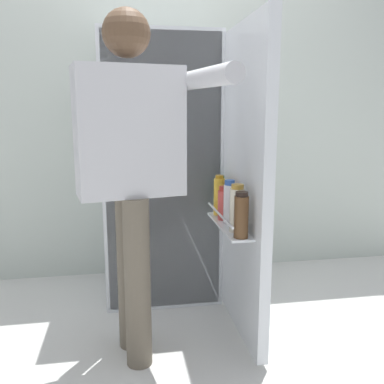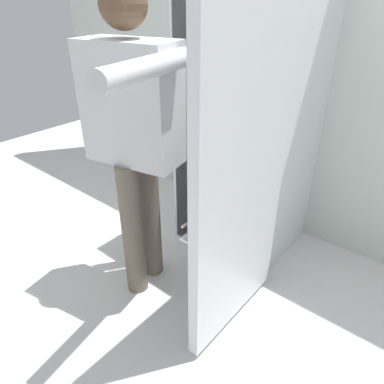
% 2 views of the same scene
% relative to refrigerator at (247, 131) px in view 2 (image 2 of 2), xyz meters
% --- Properties ---
extents(ground_plane, '(6.32, 6.32, 0.00)m').
position_rel_refrigerator_xyz_m(ground_plane, '(-0.03, -0.51, -0.81)').
color(ground_plane, silver).
extents(kitchen_wall, '(4.40, 0.10, 2.41)m').
position_rel_refrigerator_xyz_m(kitchen_wall, '(-0.03, 0.42, 0.39)').
color(kitchen_wall, beige).
rests_on(kitchen_wall, ground_plane).
extents(refrigerator, '(0.75, 1.32, 1.62)m').
position_rel_refrigerator_xyz_m(refrigerator, '(0.00, 0.00, 0.00)').
color(refrigerator, silver).
rests_on(refrigerator, ground_plane).
extents(person, '(0.65, 0.71, 1.61)m').
position_rel_refrigerator_xyz_m(person, '(-0.22, -0.70, 0.16)').
color(person, '#665B4C').
rests_on(person, ground_plane).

